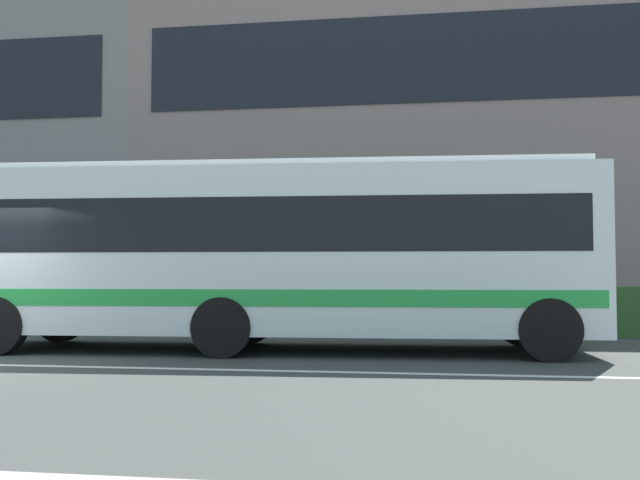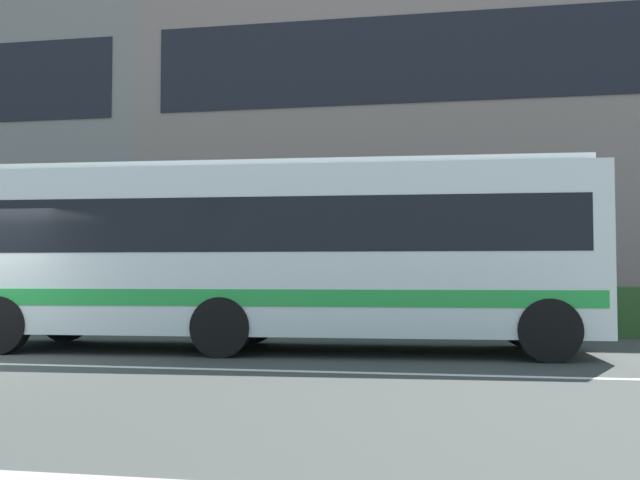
{
  "view_description": "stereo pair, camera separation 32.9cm",
  "coord_description": "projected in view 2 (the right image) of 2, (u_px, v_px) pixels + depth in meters",
  "views": [
    {
      "loc": [
        7.49,
        -10.01,
        1.4
      ],
      "look_at": [
        5.65,
        2.42,
        1.98
      ],
      "focal_mm": 39.96,
      "sensor_mm": 36.0,
      "label": 1
    },
    {
      "loc": [
        7.82,
        -9.96,
        1.4
      ],
      "look_at": [
        5.65,
        2.42,
        1.98
      ],
      "focal_mm": 39.96,
      "sensor_mm": 36.0,
      "label": 2
    }
  ],
  "objects": [
    {
      "name": "hedge_row_far",
      "position": [
        170.0,
        308.0,
        17.4
      ],
      "size": [
        22.99,
        1.1,
        1.09
      ],
      "primitive_type": "cube",
      "color": "#305B29",
      "rests_on": "ground_plane"
    },
    {
      "name": "apartment_block_right",
      "position": [
        464.0,
        122.0,
        25.77
      ],
      "size": [
        21.29,
        8.82,
        13.72
      ],
      "color": "gray",
      "rests_on": "ground_plane"
    },
    {
      "name": "transit_bus",
      "position": [
        275.0,
        249.0,
        12.91
      ],
      "size": [
        11.29,
        3.13,
        3.31
      ],
      "color": "silver",
      "rests_on": "ground_plane"
    }
  ]
}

